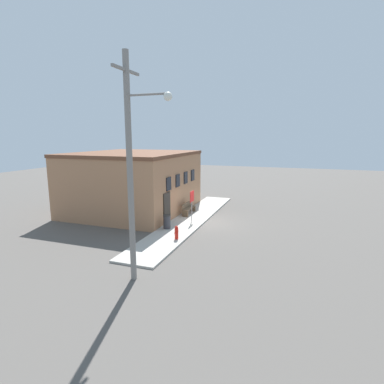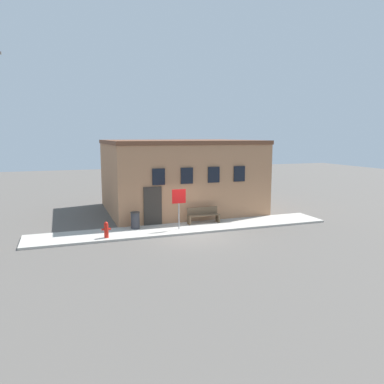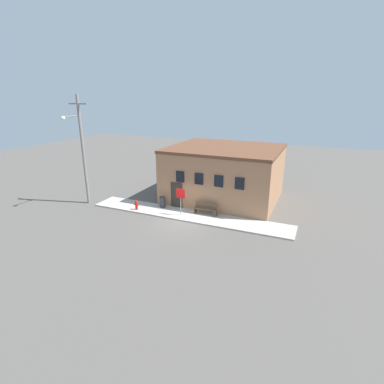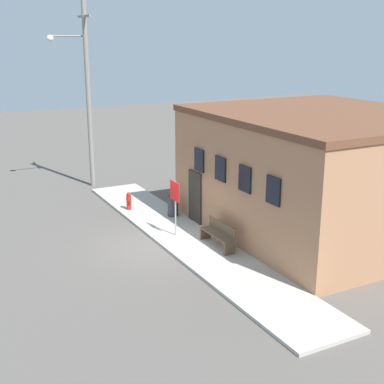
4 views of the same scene
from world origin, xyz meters
TOP-DOWN VIEW (x-y plane):
  - ground_plane at (0.00, 0.00)m, footprint 80.00×80.00m
  - sidewalk at (0.00, 1.15)m, footprint 16.11×2.31m
  - brick_building at (1.29, 6.36)m, footprint 9.34×8.23m
  - fire_hydrant at (-4.20, 0.46)m, footprint 0.44×0.21m
  - stop_sign at (-0.43, 0.87)m, footprint 0.74×0.06m
  - bench at (1.27, 1.77)m, footprint 1.80×0.44m
  - trash_bin at (-2.55, 1.80)m, footprint 0.48×0.48m
  - utility_pole at (-9.06, 0.28)m, footprint 1.80×1.95m

SIDE VIEW (x-z plane):
  - ground_plane at x=0.00m, z-range 0.00..0.00m
  - sidewalk at x=0.00m, z-range 0.00..0.11m
  - fire_hydrant at x=-4.20m, z-range 0.11..0.88m
  - trash_bin at x=-2.55m, z-range 0.11..0.99m
  - bench at x=1.27m, z-range 0.12..0.99m
  - stop_sign at x=-0.43m, z-range 0.54..2.65m
  - brick_building at x=1.29m, z-range 0.00..4.66m
  - utility_pole at x=-9.06m, z-range 0.34..9.33m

